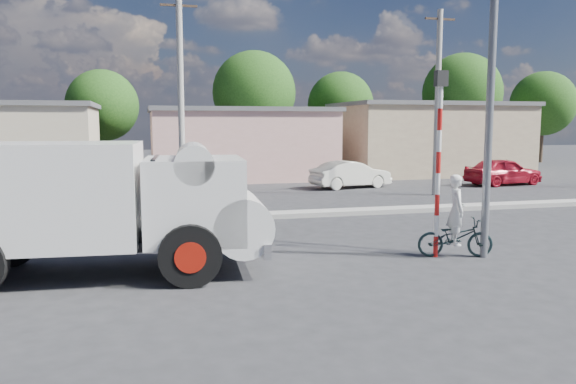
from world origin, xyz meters
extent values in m
plane|color=#2B2B2E|center=(0.00, 0.00, 0.00)|extent=(120.00, 120.00, 0.00)
cube|color=#99968E|center=(0.00, 8.00, 0.08)|extent=(40.00, 0.80, 0.16)
cylinder|color=black|center=(-6.37, 3.12, 0.62)|extent=(1.25, 0.45, 1.23)
cylinder|color=#B5190C|center=(-6.37, 3.12, 0.62)|extent=(0.63, 0.45, 0.60)
cylinder|color=black|center=(-2.65, 0.48, 0.62)|extent=(1.25, 0.45, 1.23)
cylinder|color=#B5190C|center=(-2.65, 0.48, 0.62)|extent=(0.63, 0.45, 0.60)
cylinder|color=black|center=(-2.47, 2.82, 0.62)|extent=(1.25, 0.45, 1.23)
cylinder|color=#B5190C|center=(-2.47, 2.82, 0.62)|extent=(0.63, 0.45, 0.60)
cube|color=black|center=(-4.57, 1.80, 0.70)|extent=(5.24, 1.84, 0.20)
cube|color=white|center=(-5.57, 1.88, 1.73)|extent=(4.20, 2.76, 2.07)
cube|color=white|center=(-2.45, 1.64, 1.57)|extent=(2.18, 2.44, 1.73)
cylinder|color=white|center=(-1.50, 1.57, 1.06)|extent=(1.40, 2.38, 1.23)
cylinder|color=white|center=(-2.45, 1.64, 2.35)|extent=(0.95, 2.35, 0.78)
cube|color=silver|center=(-1.05, 1.54, 0.62)|extent=(0.34, 2.41, 0.31)
cube|color=black|center=(-3.23, 1.70, 2.07)|extent=(0.23, 1.90, 0.78)
imported|color=black|center=(3.64, 1.39, 0.47)|extent=(1.88, 1.05, 0.93)
imported|color=silver|center=(3.64, 1.39, 0.84)|extent=(0.54, 0.69, 1.67)
imported|color=white|center=(6.41, 15.62, 0.66)|extent=(4.21, 2.18, 1.32)
imported|color=#B31528|center=(14.50, 14.88, 0.71)|extent=(4.33, 2.20, 1.41)
cylinder|color=red|center=(3.20, 1.50, 0.25)|extent=(0.11, 0.11, 0.50)
cylinder|color=white|center=(3.20, 1.50, 0.75)|extent=(0.11, 0.11, 0.50)
cylinder|color=red|center=(3.20, 1.50, 1.25)|extent=(0.11, 0.11, 0.50)
cylinder|color=white|center=(3.20, 1.50, 1.75)|extent=(0.11, 0.11, 0.50)
cylinder|color=red|center=(3.20, 1.50, 2.25)|extent=(0.11, 0.11, 0.50)
cylinder|color=white|center=(3.20, 1.50, 2.75)|extent=(0.11, 0.11, 0.50)
cylinder|color=red|center=(3.20, 1.50, 3.25)|extent=(0.11, 0.11, 0.50)
cylinder|color=white|center=(3.20, 1.50, 3.75)|extent=(0.11, 0.11, 0.50)
cube|color=black|center=(3.20, 1.50, 4.18)|extent=(0.28, 0.18, 0.36)
cylinder|color=slate|center=(4.30, 1.20, 4.50)|extent=(0.18, 0.18, 9.00)
cube|color=#D59E92|center=(2.00, 22.00, 1.90)|extent=(10.00, 7.00, 3.80)
cube|color=#59595B|center=(2.00, 22.00, 3.92)|extent=(10.30, 7.30, 0.24)
cube|color=tan|center=(14.00, 22.00, 2.10)|extent=(11.00, 7.00, 4.20)
cube|color=#59595B|center=(14.00, 22.00, 4.32)|extent=(11.30, 7.30, 0.24)
cylinder|color=#38281E|center=(-6.00, 29.00, 1.74)|extent=(0.36, 0.36, 3.47)
sphere|color=#32641E|center=(-6.00, 29.00, 4.34)|extent=(4.71, 4.71, 4.71)
cylinder|color=#38281E|center=(4.00, 28.00, 2.10)|extent=(0.36, 0.36, 4.20)
sphere|color=#32641E|center=(4.00, 28.00, 5.25)|extent=(5.70, 5.70, 5.70)
cylinder|color=#38281E|center=(11.00, 30.00, 1.82)|extent=(0.36, 0.36, 3.64)
sphere|color=#32641E|center=(11.00, 30.00, 4.55)|extent=(4.94, 4.94, 4.94)
cylinder|color=#38281E|center=(20.00, 28.00, 2.18)|extent=(0.36, 0.36, 4.37)
sphere|color=#32641E|center=(20.00, 28.00, 5.46)|extent=(5.93, 5.93, 5.93)
cylinder|color=#38281E|center=(28.00, 29.00, 1.90)|extent=(0.36, 0.36, 3.81)
sphere|color=#32641E|center=(28.00, 29.00, 4.76)|extent=(5.17, 5.17, 5.17)
cylinder|color=#99968E|center=(-2.00, 12.00, 4.00)|extent=(0.24, 0.24, 8.00)
cube|color=#38281E|center=(-2.00, 12.00, 7.60)|extent=(1.40, 0.08, 0.08)
cylinder|color=#99968E|center=(9.00, 12.00, 4.00)|extent=(0.24, 0.24, 8.00)
cube|color=#38281E|center=(9.00, 12.00, 7.60)|extent=(1.40, 0.08, 0.08)
camera|label=1|loc=(-3.47, -10.28, 3.15)|focal=35.00mm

